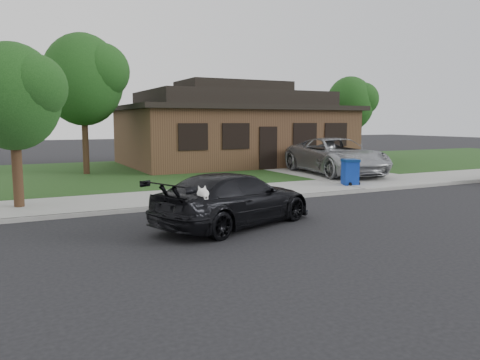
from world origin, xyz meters
name	(u,v)px	position (x,y,z in m)	size (l,w,h in m)	color
ground	(345,220)	(0.00, 0.00, 0.00)	(120.00, 120.00, 0.00)	black
sidewalk	(254,192)	(0.00, 5.00, 0.06)	(60.00, 3.00, 0.12)	gray
curb	(276,198)	(0.00, 3.50, 0.06)	(60.00, 0.12, 0.12)	gray
lawn	(179,171)	(0.00, 13.00, 0.07)	(60.00, 13.00, 0.13)	#193814
driveway	(312,171)	(6.00, 10.00, 0.07)	(4.50, 13.00, 0.14)	gray
sedan	(234,199)	(-2.82, 0.74, 0.65)	(4.84, 3.32, 1.30)	black
minivan	(336,156)	(5.73, 7.77, 0.96)	(2.73, 5.93, 1.65)	#9DA0A4
recycling_bin	(350,172)	(3.98, 4.64, 0.62)	(0.76, 0.76, 0.98)	#0D2F98
house	(234,128)	(4.00, 15.00, 2.13)	(12.60, 8.60, 4.65)	#422B1C
tree_0	(87,78)	(-4.34, 12.88, 4.48)	(3.78, 3.60, 6.34)	#332114
tree_1	(353,103)	(12.14, 14.40, 3.71)	(3.15, 3.00, 5.25)	#332114
tree_2	(18,95)	(-7.38, 5.11, 3.27)	(2.73, 2.60, 4.59)	#332114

